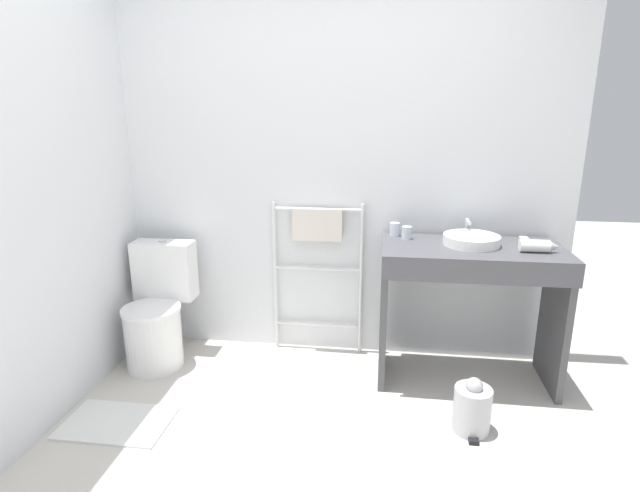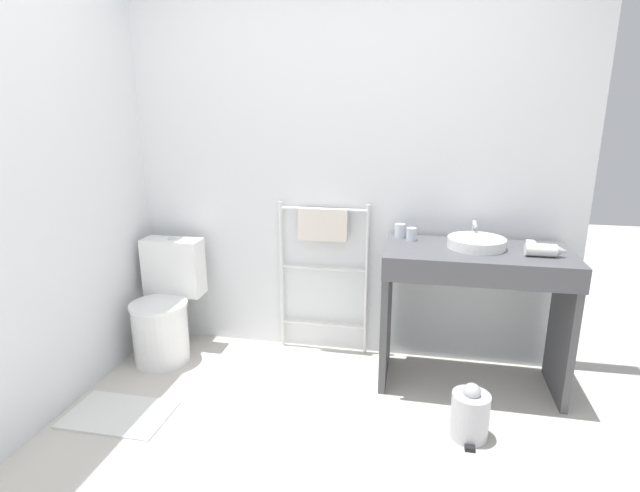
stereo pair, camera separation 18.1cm
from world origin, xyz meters
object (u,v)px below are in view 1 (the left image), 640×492
toilet (157,314)px  trash_bin (472,408)px  cup_near_edge (407,233)px  hair_dryer (536,245)px  towel_radiator (318,247)px  cup_near_wall (395,229)px  sink_basin (471,240)px

toilet → trash_bin: 2.01m
cup_near_edge → hair_dryer: bearing=-15.3°
towel_radiator → hair_dryer: bearing=-13.8°
toilet → hair_dryer: bearing=-0.8°
towel_radiator → trash_bin: size_ratio=3.41×
cup_near_edge → hair_dryer: size_ratio=0.36×
cup_near_edge → hair_dryer: (0.71, -0.19, -0.00)m
cup_near_wall → towel_radiator: bearing=173.9°
sink_basin → towel_radiator: bearing=167.0°
trash_bin → hair_dryer: bearing=52.6°
sink_basin → cup_near_edge: (-0.37, 0.10, 0.01)m
toilet → sink_basin: 2.04m
cup_near_wall → cup_near_edge: cup_near_wall is taller
towel_radiator → hair_dryer: (1.28, -0.32, 0.14)m
sink_basin → trash_bin: sink_basin is taller
cup_near_edge → cup_near_wall: bearing=137.0°
cup_near_wall → cup_near_edge: bearing=-43.0°
cup_near_edge → trash_bin: size_ratio=0.25×
toilet → cup_near_wall: (1.52, 0.23, 0.57)m
hair_dryer → towel_radiator: bearing=166.2°
towel_radiator → sink_basin: (0.94, -0.22, 0.14)m
trash_bin → towel_radiator: bearing=139.3°
cup_near_edge → trash_bin: bearing=-62.6°
sink_basin → hair_dryer: bearing=-16.2°
cup_near_wall → cup_near_edge: size_ratio=1.08×
toilet → towel_radiator: size_ratio=0.76×
towel_radiator → trash_bin: bearing=-40.7°
towel_radiator → cup_near_edge: bearing=-12.0°
cup_near_wall → hair_dryer: size_ratio=0.39×
sink_basin → toilet: bearing=-178.1°
sink_basin → hair_dryer: 0.35m
trash_bin → cup_near_wall: bearing=119.7°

